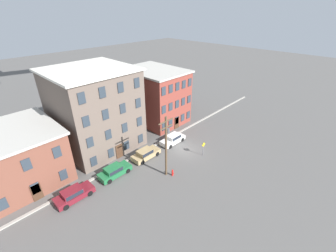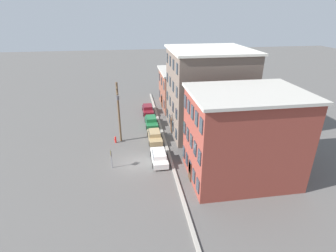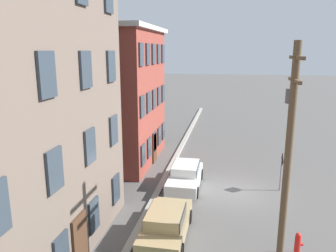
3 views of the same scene
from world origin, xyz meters
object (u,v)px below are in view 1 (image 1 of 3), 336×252
caution_sign (203,147)px  utility_pole (166,144)px  car_white (173,139)px  fire_hydrant (172,173)px  car_green (114,171)px  car_tan (146,154)px  car_maroon (74,194)px

caution_sign → utility_pole: bearing=172.1°
car_white → fire_hydrant: (-6.03, -5.49, -0.27)m
car_green → car_tan: same height
car_maroon → fire_hydrant: size_ratio=4.58×
caution_sign → utility_pole: utility_pole is taller
car_tan → car_maroon: bearing=-179.6°
car_tan → car_white: 5.87m
car_maroon → caution_sign: caution_sign is taller
car_maroon → car_white: 16.96m
car_tan → utility_pole: utility_pole is taller
car_white → car_maroon: bearing=-179.9°
car_green → caution_sign: 13.13m
car_green → caution_sign: caution_sign is taller
car_green → car_white: same height
utility_pole → fire_hydrant: utility_pole is taller
car_green → car_tan: (5.45, -0.01, 0.00)m
car_green → fire_hydrant: size_ratio=4.58×
car_green → car_tan: 5.45m
car_white → utility_pole: 8.97m
car_green → caution_sign: bearing=-26.1°
fire_hydrant → car_white: bearing=42.3°
car_green → car_tan: bearing=-0.2°
car_maroon → car_green: (5.65, 0.09, 0.00)m
car_white → caution_sign: bearing=-85.5°
car_green → fire_hydrant: (5.28, -5.56, -0.27)m
car_tan → car_white: size_ratio=1.00×
car_white → utility_pole: (-6.42, -4.74, 4.08)m
utility_pole → car_white: bearing=36.4°
car_maroon → caution_sign: bearing=-18.1°
car_tan → fire_hydrant: car_tan is taller
car_maroon → car_white: same height
car_tan → caution_sign: 8.59m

